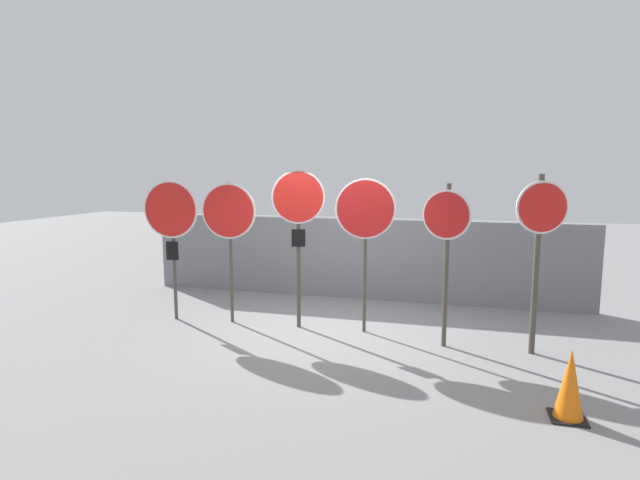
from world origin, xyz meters
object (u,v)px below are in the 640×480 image
(stop_sign_3, at_px, (365,216))
(stop_sign_0, at_px, (171,217))
(stop_sign_4, at_px, (446,232))
(stop_sign_1, at_px, (229,218))
(stop_sign_2, at_px, (298,212))
(stop_sign_5, at_px, (540,232))
(traffic_cone_0, at_px, (570,385))

(stop_sign_3, bearing_deg, stop_sign_0, 175.82)
(stop_sign_0, xyz_separation_m, stop_sign_4, (4.47, -0.18, -0.08))
(stop_sign_1, relative_size, stop_sign_2, 0.92)
(stop_sign_5, distance_m, traffic_cone_0, 2.30)
(stop_sign_2, distance_m, traffic_cone_0, 4.44)
(stop_sign_3, bearing_deg, stop_sign_1, 174.78)
(traffic_cone_0, bearing_deg, stop_sign_5, 92.54)
(stop_sign_1, xyz_separation_m, traffic_cone_0, (4.75, -2.11, -1.40))
(stop_sign_4, bearing_deg, stop_sign_0, -164.44)
(stop_sign_2, bearing_deg, stop_sign_3, -17.85)
(stop_sign_2, bearing_deg, stop_sign_0, 163.39)
(stop_sign_1, distance_m, stop_sign_2, 1.19)
(stop_sign_5, height_order, traffic_cone_0, stop_sign_5)
(stop_sign_1, bearing_deg, stop_sign_0, 179.30)
(stop_sign_2, relative_size, stop_sign_4, 1.08)
(stop_sign_3, height_order, stop_sign_4, stop_sign_3)
(stop_sign_1, height_order, stop_sign_4, stop_sign_4)
(stop_sign_4, bearing_deg, stop_sign_3, -177.66)
(stop_sign_2, bearing_deg, stop_sign_4, -27.34)
(stop_sign_4, relative_size, stop_sign_5, 0.95)
(stop_sign_2, xyz_separation_m, traffic_cone_0, (3.57, -2.14, -1.52))
(stop_sign_3, distance_m, traffic_cone_0, 3.64)
(stop_sign_0, bearing_deg, stop_sign_4, -5.97)
(stop_sign_3, bearing_deg, stop_sign_4, -22.49)
(stop_sign_4, xyz_separation_m, traffic_cone_0, (1.30, -1.84, -1.31))
(stop_sign_5, bearing_deg, stop_sign_4, 163.14)
(stop_sign_2, xyz_separation_m, stop_sign_3, (1.06, 0.04, -0.05))
(stop_sign_4, height_order, traffic_cone_0, stop_sign_4)
(stop_sign_3, relative_size, traffic_cone_0, 3.27)
(stop_sign_1, bearing_deg, stop_sign_2, -4.20)
(stop_sign_4, bearing_deg, stop_sign_1, -166.59)
(stop_sign_0, xyz_separation_m, stop_sign_3, (3.25, 0.16, 0.08))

